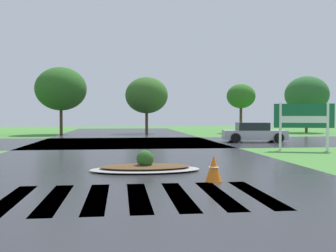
% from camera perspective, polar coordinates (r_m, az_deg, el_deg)
% --- Properties ---
extents(asphalt_roadway, '(12.00, 80.00, 0.01)m').
position_cam_1_polar(asphalt_roadway, '(14.03, -5.30, -5.80)').
color(asphalt_roadway, '#2B2B30').
rests_on(asphalt_roadway, ground).
extents(asphalt_cross_road, '(90.00, 10.80, 0.01)m').
position_cam_1_polar(asphalt_cross_road, '(26.24, -6.05, -2.37)').
color(asphalt_cross_road, '#2B2B30').
rests_on(asphalt_cross_road, ground).
extents(crosswalk_stripes, '(5.85, 3.27, 0.01)m').
position_cam_1_polar(crosswalk_stripes, '(8.83, -4.34, -10.19)').
color(crosswalk_stripes, white).
rests_on(crosswalk_stripes, ground).
extents(estate_billboard, '(2.81, 0.96, 2.44)m').
position_cam_1_polar(estate_billboard, '(20.93, 19.10, 1.08)').
color(estate_billboard, white).
rests_on(estate_billboard, ground).
extents(median_island, '(3.54, 1.79, 0.68)m').
position_cam_1_polar(median_island, '(12.74, -3.34, -5.96)').
color(median_island, '#9E9B93').
rests_on(median_island, ground).
extents(car_white_sedan, '(4.31, 2.44, 1.31)m').
position_cam_1_polar(car_white_sedan, '(27.03, 12.33, -0.98)').
color(car_white_sedan, '#B7B7BF').
rests_on(car_white_sedan, ground).
extents(traffic_cone, '(0.46, 0.46, 0.72)m').
position_cam_1_polar(traffic_cone, '(10.76, 6.64, -6.19)').
color(traffic_cone, orange).
rests_on(traffic_cone, ground).
extents(background_treeline, '(45.28, 5.94, 6.30)m').
position_cam_1_polar(background_treeline, '(38.41, -10.92, 4.95)').
color(background_treeline, '#4C3823').
rests_on(background_treeline, ground).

